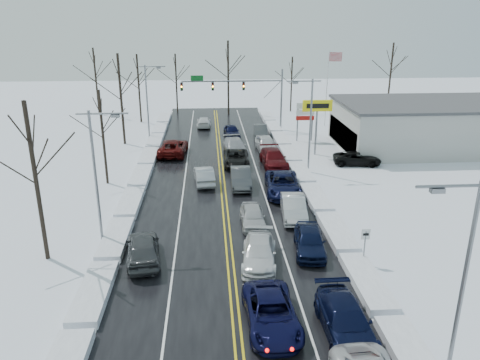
{
  "coord_description": "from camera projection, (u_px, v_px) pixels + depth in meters",
  "views": [
    {
      "loc": [
        -1.16,
        -33.0,
        14.52
      ],
      "look_at": [
        1.17,
        0.96,
        2.5
      ],
      "focal_mm": 35.0,
      "sensor_mm": 36.0,
      "label": 1
    }
  ],
  "objects": [
    {
      "name": "ground",
      "position": [
        226.0,
        215.0,
        35.96
      ],
      "size": [
        160.0,
        160.0,
        0.0
      ],
      "primitive_type": "plane",
      "color": "silver",
      "rests_on": "ground"
    },
    {
      "name": "road_surface",
      "position": [
        225.0,
        205.0,
        37.84
      ],
      "size": [
        14.0,
        84.0,
        0.01
      ],
      "primitive_type": "cube",
      "color": "black",
      "rests_on": "ground"
    },
    {
      "name": "snow_bank_left",
      "position": [
        130.0,
        208.0,
        37.35
      ],
      "size": [
        1.64,
        72.0,
        0.5
      ],
      "primitive_type": "cube",
      "color": "silver",
      "rests_on": "ground"
    },
    {
      "name": "snow_bank_right",
      "position": [
        317.0,
        203.0,
        38.33
      ],
      "size": [
        1.64,
        72.0,
        0.5
      ],
      "primitive_type": "cube",
      "color": "silver",
      "rests_on": "ground"
    },
    {
      "name": "traffic_signal_mast",
      "position": [
        243.0,
        89.0,
        60.69
      ],
      "size": [
        13.28,
        0.39,
        8.0
      ],
      "color": "slate",
      "rests_on": "ground"
    },
    {
      "name": "tires_plus_sign",
      "position": [
        317.0,
        109.0,
        50.02
      ],
      "size": [
        3.2,
        0.34,
        6.0
      ],
      "color": "slate",
      "rests_on": "ground"
    },
    {
      "name": "used_vehicles_sign",
      "position": [
        305.0,
        114.0,
        56.23
      ],
      "size": [
        2.2,
        0.22,
        4.65
      ],
      "color": "slate",
      "rests_on": "ground"
    },
    {
      "name": "speed_limit_sign",
      "position": [
        365.0,
        240.0,
        28.42
      ],
      "size": [
        0.55,
        0.09,
        2.35
      ],
      "color": "slate",
      "rests_on": "ground"
    },
    {
      "name": "flagpole",
      "position": [
        328.0,
        83.0,
        63.19
      ],
      "size": [
        1.87,
        1.2,
        10.0
      ],
      "color": "silver",
      "rests_on": "ground"
    },
    {
      "name": "dealership_building",
      "position": [
        428.0,
        125.0,
        53.56
      ],
      "size": [
        20.4,
        12.4,
        5.3
      ],
      "color": "#A9A9A5",
      "rests_on": "ground"
    },
    {
      "name": "streetlight_se",
      "position": [
        461.0,
        271.0,
        17.79
      ],
      "size": [
        3.2,
        0.25,
        9.0
      ],
      "color": "slate",
      "rests_on": "ground"
    },
    {
      "name": "streetlight_ne",
      "position": [
        309.0,
        119.0,
        44.13
      ],
      "size": [
        3.2,
        0.25,
        9.0
      ],
      "color": "slate",
      "rests_on": "ground"
    },
    {
      "name": "streetlight_sw",
      "position": [
        98.0,
        168.0,
        29.89
      ],
      "size": [
        3.2,
        0.25,
        9.0
      ],
      "color": "slate",
      "rests_on": "ground"
    },
    {
      "name": "streetlight_nw",
      "position": [
        148.0,
        96.0,
        56.23
      ],
      "size": [
        3.2,
        0.25,
        9.0
      ],
      "color": "slate",
      "rests_on": "ground"
    },
    {
      "name": "tree_left_b",
      "position": [
        32.0,
        152.0,
        27.24
      ],
      "size": [
        4.0,
        4.0,
        10.0
      ],
      "color": "#2D231C",
      "rests_on": "ground"
    },
    {
      "name": "tree_left_c",
      "position": [
        101.0,
        119.0,
        40.83
      ],
      "size": [
        3.4,
        3.4,
        8.5
      ],
      "color": "#2D231C",
      "rests_on": "ground"
    },
    {
      "name": "tree_left_d",
      "position": [
        120.0,
        82.0,
        53.49
      ],
      "size": [
        4.2,
        4.2,
        10.5
      ],
      "color": "#2D231C",
      "rests_on": "ground"
    },
    {
      "name": "tree_left_e",
      "position": [
        138.0,
        75.0,
        65.03
      ],
      "size": [
        3.8,
        3.8,
        9.5
      ],
      "color": "#2D231C",
      "rests_on": "ground"
    },
    {
      "name": "tree_far_a",
      "position": [
        95.0,
        68.0,
        70.09
      ],
      "size": [
        4.0,
        4.0,
        10.0
      ],
      "color": "#2D231C",
      "rests_on": "ground"
    },
    {
      "name": "tree_far_b",
      "position": [
        176.0,
        72.0,
        72.04
      ],
      "size": [
        3.6,
        3.6,
        9.0
      ],
      "color": "#2D231C",
      "rests_on": "ground"
    },
    {
      "name": "tree_far_c",
      "position": [
        228.0,
        63.0,
        70.22
      ],
      "size": [
        4.4,
        4.4,
        11.0
      ],
      "color": "#2D231C",
      "rests_on": "ground"
    },
    {
      "name": "tree_far_d",
      "position": [
        292.0,
        74.0,
        72.85
      ],
      "size": [
        3.4,
        3.4,
        8.5
      ],
      "color": "#2D231C",
      "rests_on": "ground"
    },
    {
      "name": "tree_far_e",
      "position": [
        392.0,
        63.0,
        73.9
      ],
      "size": [
        4.2,
        4.2,
        10.5
      ],
      "color": "#2D231C",
      "rests_on": "ground"
    },
    {
      "name": "queued_car_2",
      "position": [
        271.0,
        326.0,
        23.15
      ],
      "size": [
        2.67,
        5.47,
        1.5
      ],
      "primitive_type": "imported",
      "rotation": [
        0.0,
        0.0,
        0.03
      ],
      "color": "black",
      "rests_on": "ground"
    },
    {
      "name": "queued_car_3",
      "position": [
        259.0,
        263.0,
        28.98
      ],
      "size": [
        2.65,
        5.26,
        1.46
      ],
      "primitive_type": "imported",
      "rotation": [
        0.0,
        0.0,
        -0.12
      ],
      "color": "silver",
      "rests_on": "ground"
    },
    {
      "name": "queued_car_4",
      "position": [
        252.0,
        225.0,
        34.21
      ],
      "size": [
        1.71,
        4.25,
        1.45
      ],
      "primitive_type": "imported",
      "rotation": [
        0.0,
        0.0,
        0.0
      ],
      "color": "silver",
      "rests_on": "ground"
    },
    {
      "name": "queued_car_5",
      "position": [
        241.0,
        186.0,
        42.01
      ],
      "size": [
        1.78,
        5.0,
        1.64
      ],
      "primitive_type": "imported",
      "rotation": [
        0.0,
        0.0,
        -0.01
      ],
      "color": "#3C3E41",
      "rests_on": "ground"
    },
    {
      "name": "queued_car_6",
      "position": [
        236.0,
        165.0,
        47.91
      ],
      "size": [
        2.67,
        5.51,
        1.51
      ],
      "primitive_type": "imported",
      "rotation": [
        0.0,
        0.0,
        -0.03
      ],
      "color": "black",
      "rests_on": "ground"
    },
    {
      "name": "queued_car_7",
      "position": [
        235.0,
        154.0,
        51.96
      ],
      "size": [
        2.82,
        5.79,
        1.62
      ],
      "primitive_type": "imported",
      "rotation": [
        0.0,
        0.0,
        0.1
      ],
      "color": "#9EA0A5",
      "rests_on": "ground"
    },
    {
      "name": "queued_car_8",
      "position": [
        232.0,
        137.0,
        59.15
      ],
      "size": [
        2.17,
        4.47,
        1.47
      ],
      "primitive_type": "imported",
      "rotation": [
        0.0,
        0.0,
        0.1
      ],
      "color": "black",
      "rests_on": "ground"
    },
    {
      "name": "queued_car_11",
      "position": [
        344.0,
        334.0,
        22.53
      ],
      "size": [
        2.26,
        5.43,
        1.57
      ],
      "primitive_type": "imported",
      "rotation": [
        0.0,
        0.0,
        0.01
      ],
      "color": "black",
      "rests_on": "ground"
    },
    {
      "name": "queued_car_12",
      "position": [
        309.0,
        252.0,
        30.4
      ],
      "size": [
        2.45,
        4.91,
        1.61
      ],
      "primitive_type": "imported",
      "rotation": [
        0.0,
        0.0,
        -0.12
      ],
      "color": "black",
      "rests_on": "ground"
    },
    {
      "name": "queued_car_13",
      "position": [
        293.0,
        217.0,
        35.58
      ],
      "size": [
        2.1,
        5.04,
        1.62
      ],
      "primitive_type": "imported",
      "rotation": [
        0.0,
        0.0,
        -0.08
      ],
      "color": "#B9B9BC",
      "rests_on": "ground"
    },
    {
      "name": "queued_car_14",
      "position": [
        283.0,
        193.0,
        40.35
      ],
      "size": [
        3.23,
        6.33,
        1.71
      ],
      "primitive_type": "imported",
      "rotation": [
        0.0,
        0.0,
        -0.06
      ],
      "color": "black",
      "rests_on": "ground"
    },
    {
      "name": "queued_car_15",
      "position": [
        273.0,
        166.0,
        47.59
      ],
      "size": [
        2.6,
        5.85,
        1.67
      ],
      "primitive_type": "imported",
      "rotation": [
        0.0,
        0.0,
        0.05
      ],
      "color": "#44090C",
      "rests_on": "ground"
    },
    {
      "name": "queued_car_16",
      "position": [
        266.0,
        151.0,
        52.89
      ],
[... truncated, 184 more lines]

